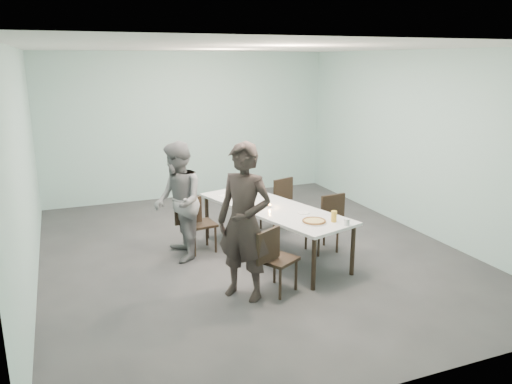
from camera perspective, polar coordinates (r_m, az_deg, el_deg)
name	(u,v)px	position (r m, az deg, el deg)	size (l,w,h in m)	color
ground	(250,251)	(7.68, -0.65, -6.81)	(7.00, 7.00, 0.00)	#333335
room_shell	(250,119)	(7.18, -0.70, 8.38)	(6.02, 7.02, 3.01)	#A1CBC5
table	(273,210)	(7.34, 1.97, -2.13)	(1.62, 2.75, 0.75)	white
chair_near_left	(274,256)	(6.20, 2.02, -7.30)	(0.64, 0.57, 0.87)	black
chair_far_left	(195,220)	(7.56, -6.94, -3.23)	(0.63, 0.47, 0.87)	black
chair_near_right	(327,219)	(7.65, 8.06, -3.05)	(0.63, 0.46, 0.87)	black
chair_far_right	(278,200)	(8.56, 2.57, -0.96)	(0.65, 0.53, 0.87)	black
diner_near	(244,222)	(5.97, -1.36, -3.46)	(0.70, 0.46, 1.93)	black
diner_far	(178,202)	(7.24, -8.90, -1.11)	(0.84, 0.66, 1.73)	slate
pizza	(314,221)	(6.66, 6.65, -3.33)	(0.34, 0.34, 0.04)	white
side_plate	(303,213)	(7.06, 5.44, -2.36)	(0.18, 0.18, 0.01)	white
beer_glass	(334,216)	(6.71, 8.90, -2.77)	(0.08, 0.08, 0.15)	gold
water_tumbler	(347,222)	(6.60, 10.32, -3.40)	(0.08, 0.08, 0.09)	silver
tealight	(270,206)	(7.28, 1.58, -1.64)	(0.06, 0.06, 0.05)	silver
amber_tumbler	(243,193)	(7.90, -1.49, -0.15)	(0.07, 0.07, 0.08)	gold
menu	(229,195)	(7.92, -3.13, -0.40)	(0.30, 0.22, 0.01)	silver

